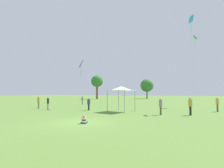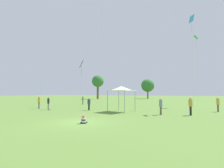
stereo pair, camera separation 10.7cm
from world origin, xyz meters
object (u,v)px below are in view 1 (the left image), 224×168
object	(u,v)px
kite_0	(191,23)
distant_tree_1	(147,86)
kite_4	(195,41)
person_standing_2	(217,103)
person_standing_7	(190,104)
person_standing_4	(48,102)
distant_tree_2	(97,81)
person_standing_5	(161,105)
seated_toddler	(84,120)
canopy_tent	(121,89)
person_standing_1	(39,101)
kite_2	(81,65)
person_standing_0	(89,103)
person_standing_6	(82,99)

from	to	relation	value
kite_0	distant_tree_1	size ratio (longest dim) A/B	1.48
kite_0	kite_4	bearing A→B (deg)	-172.19
person_standing_2	kite_4	distance (m)	13.53
person_standing_7	kite_4	distance (m)	17.08
person_standing_4	distant_tree_2	distance (m)	44.00
person_standing_5	distant_tree_2	bearing A→B (deg)	-56.71
person_standing_7	seated_toddler	bearing A→B (deg)	11.91
canopy_tent	person_standing_2	bearing A→B (deg)	26.65
seated_toddler	person_standing_4	world-z (taller)	person_standing_4
person_standing_4	canopy_tent	xyz separation A→B (m)	(9.79, 2.00, 1.70)
person_standing_5	distant_tree_1	distance (m)	54.54
person_standing_1	kite_4	size ratio (longest dim) A/B	0.15
person_standing_2	canopy_tent	world-z (taller)	canopy_tent
seated_toddler	person_standing_1	bearing A→B (deg)	137.14
person_standing_7	kite_0	world-z (taller)	kite_0
seated_toddler	person_standing_7	bearing A→B (deg)	37.55
kite_2	person_standing_5	bearing A→B (deg)	77.73
person_standing_0	person_standing_4	distance (m)	5.60
person_standing_0	person_standing_6	size ratio (longest dim) A/B	0.94
kite_0	person_standing_5	bearing A→B (deg)	-19.58
person_standing_1	person_standing_2	size ratio (longest dim) A/B	1.04
person_standing_5	kite_0	distance (m)	11.58
person_standing_5	canopy_tent	size ratio (longest dim) A/B	0.57
person_standing_2	distant_tree_1	bearing A→B (deg)	-38.90
person_standing_4	person_standing_5	world-z (taller)	person_standing_5
distant_tree_2	person_standing_6	bearing A→B (deg)	-63.78
kite_2	kite_4	size ratio (longest dim) A/B	0.58
person_standing_4	kite_0	world-z (taller)	kite_0
kite_2	person_standing_6	bearing A→B (deg)	-145.50
canopy_tent	kite_2	bearing A→B (deg)	166.54
seated_toddler	canopy_tent	size ratio (longest dim) A/B	0.20
person_standing_0	person_standing_6	distance (m)	11.95
distant_tree_1	person_standing_6	bearing A→B (deg)	-92.11
seated_toddler	distant_tree_1	world-z (taller)	distant_tree_1
person_standing_5	kite_0	size ratio (longest dim) A/B	0.14
person_standing_1	person_standing_7	size ratio (longest dim) A/B	0.99
kite_0	distant_tree_2	bearing A→B (deg)	-125.06
person_standing_1	person_standing_6	distance (m)	10.51
person_standing_1	person_standing_6	size ratio (longest dim) A/B	1.09
person_standing_5	kite_4	distance (m)	18.14
person_standing_0	person_standing_6	bearing A→B (deg)	-78.99
person_standing_1	person_standing_2	bearing A→B (deg)	154.44
canopy_tent	distant_tree_1	distance (m)	52.39
person_standing_2	person_standing_4	distance (m)	21.29
person_standing_0	person_standing_5	distance (m)	9.28
person_standing_6	kite_0	world-z (taller)	kite_0
person_standing_0	person_standing_2	world-z (taller)	person_standing_2
person_standing_2	kite_2	world-z (taller)	kite_2
person_standing_6	kite_0	bearing A→B (deg)	22.89
distant_tree_2	canopy_tent	bearing A→B (deg)	-55.22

